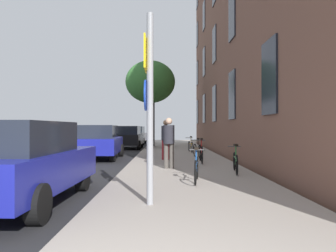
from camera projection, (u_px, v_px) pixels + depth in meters
The scene contains 18 objects.
ground_plane at pixel (113, 156), 16.96m from camera, with size 41.80×41.80×0.00m, color #332D28.
road_asphalt at pixel (74, 156), 16.94m from camera, with size 7.00×38.00×0.01m, color #232326.
sidewalk at pixel (177, 154), 17.00m from camera, with size 4.20×38.00×0.12m, color #9E9389.
building_facade at pixel (227, 11), 16.57m from camera, with size 0.56×27.00×15.32m.
sign_post at pixel (149, 98), 5.70m from camera, with size 0.16×0.60×3.47m.
traffic_light at pixel (153, 112), 23.72m from camera, with size 0.43×0.24×3.80m.
tree_near at pixel (150, 82), 23.44m from camera, with size 3.70×3.70×6.39m.
bicycle_0 at pixel (196, 168), 8.03m from camera, with size 0.42×1.55×0.90m.
bicycle_1 at pixel (236, 162), 9.67m from camera, with size 0.43×1.66×0.89m.
bicycle_2 at pixel (201, 153), 12.61m from camera, with size 0.42×1.78×0.98m.
bicycle_3 at pixel (197, 150), 14.52m from camera, with size 0.42×1.58×0.92m.
bicycle_4 at pixel (191, 146), 17.92m from camera, with size 0.42×1.68×0.91m.
pedestrian_0 at pixel (169, 139), 10.73m from camera, with size 0.54×0.54×1.73m.
pedestrian_1 at pixel (166, 137), 13.65m from camera, with size 0.54×0.54×1.72m.
car_0 at pixel (22, 162), 6.09m from camera, with size 1.93×4.16×1.62m.
car_1 at pixel (99, 142), 15.00m from camera, with size 2.06×4.15×1.62m.
car_2 at pixel (129, 137), 22.50m from camera, with size 1.87×4.01×1.62m.
car_3 at pixel (135, 135), 28.34m from camera, with size 1.91×4.18×1.62m.
Camera 1 is at (0.41, -2.00, 1.51)m, focal length 33.60 mm.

